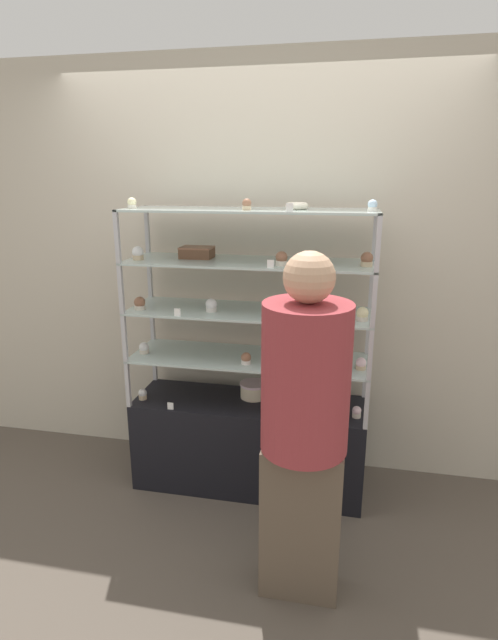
% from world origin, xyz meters
% --- Properties ---
extents(ground_plane, '(20.00, 20.00, 0.00)m').
position_xyz_m(ground_plane, '(0.00, 0.00, 0.00)').
color(ground_plane, brown).
extents(back_wall, '(8.00, 0.05, 2.60)m').
position_xyz_m(back_wall, '(0.00, 0.37, 1.30)').
color(back_wall, beige).
rests_on(back_wall, ground_plane).
extents(display_base, '(1.40, 0.44, 0.57)m').
position_xyz_m(display_base, '(0.00, 0.00, 0.28)').
color(display_base, black).
rests_on(display_base, ground_plane).
extents(display_riser_lower, '(1.40, 0.44, 0.29)m').
position_xyz_m(display_riser_lower, '(0.00, 0.00, 0.84)').
color(display_riser_lower, '#B7B7BC').
rests_on(display_riser_lower, display_base).
extents(display_riser_middle, '(1.40, 0.44, 0.29)m').
position_xyz_m(display_riser_middle, '(0.00, 0.00, 1.12)').
color(display_riser_middle, '#B7B7BC').
rests_on(display_riser_middle, display_riser_lower).
extents(display_riser_upper, '(1.40, 0.44, 0.29)m').
position_xyz_m(display_riser_upper, '(0.00, 0.00, 1.41)').
color(display_riser_upper, '#B7B7BC').
rests_on(display_riser_upper, display_riser_middle).
extents(display_riser_top, '(1.40, 0.44, 0.29)m').
position_xyz_m(display_riser_top, '(0.00, 0.00, 1.70)').
color(display_riser_top, '#B7B7BC').
rests_on(display_riser_top, display_riser_upper).
extents(layer_cake_centerpiece, '(0.17, 0.17, 0.10)m').
position_xyz_m(layer_cake_centerpiece, '(0.02, 0.07, 0.61)').
color(layer_cake_centerpiece, beige).
rests_on(layer_cake_centerpiece, display_base).
extents(sheet_cake_frosted, '(0.19, 0.14, 0.07)m').
position_xyz_m(sheet_cake_frosted, '(-0.32, 0.05, 1.46)').
color(sheet_cake_frosted, brown).
rests_on(sheet_cake_frosted, display_riser_upper).
extents(cupcake_0, '(0.05, 0.05, 0.07)m').
position_xyz_m(cupcake_0, '(-0.65, -0.10, 0.60)').
color(cupcake_0, '#CCB28C').
rests_on(cupcake_0, display_base).
extents(cupcake_1, '(0.05, 0.05, 0.07)m').
position_xyz_m(cupcake_1, '(0.64, -0.08, 0.60)').
color(cupcake_1, beige).
rests_on(cupcake_1, display_base).
extents(price_tag_0, '(0.04, 0.00, 0.04)m').
position_xyz_m(price_tag_0, '(-0.43, -0.20, 0.59)').
color(price_tag_0, white).
rests_on(price_tag_0, display_base).
extents(cupcake_2, '(0.06, 0.06, 0.07)m').
position_xyz_m(cupcake_2, '(-0.64, -0.06, 0.89)').
color(cupcake_2, beige).
rests_on(cupcake_2, display_riser_lower).
extents(cupcake_3, '(0.06, 0.06, 0.07)m').
position_xyz_m(cupcake_3, '(0.01, -0.11, 0.89)').
color(cupcake_3, white).
rests_on(cupcake_3, display_riser_lower).
extents(cupcake_4, '(0.06, 0.06, 0.07)m').
position_xyz_m(cupcake_4, '(0.65, -0.07, 0.89)').
color(cupcake_4, '#CCB28C').
rests_on(cupcake_4, display_riser_lower).
extents(price_tag_1, '(0.04, 0.00, 0.04)m').
position_xyz_m(price_tag_1, '(0.16, -0.20, 0.88)').
color(price_tag_1, white).
rests_on(price_tag_1, display_riser_lower).
extents(cupcake_5, '(0.07, 0.07, 0.08)m').
position_xyz_m(cupcake_5, '(-0.63, -0.10, 1.18)').
color(cupcake_5, beige).
rests_on(cupcake_5, display_riser_middle).
extents(cupcake_6, '(0.07, 0.07, 0.08)m').
position_xyz_m(cupcake_6, '(-0.21, -0.06, 1.18)').
color(cupcake_6, white).
rests_on(cupcake_6, display_riser_middle).
extents(cupcake_7, '(0.07, 0.07, 0.08)m').
position_xyz_m(cupcake_7, '(0.22, -0.05, 1.18)').
color(cupcake_7, beige).
rests_on(cupcake_7, display_riser_middle).
extents(cupcake_8, '(0.07, 0.07, 0.08)m').
position_xyz_m(cupcake_8, '(0.64, -0.09, 1.18)').
color(cupcake_8, beige).
rests_on(cupcake_8, display_riser_middle).
extents(price_tag_2, '(0.04, 0.00, 0.04)m').
position_xyz_m(price_tag_2, '(-0.36, -0.20, 1.16)').
color(price_tag_2, white).
rests_on(price_tag_2, display_riser_middle).
extents(cupcake_9, '(0.06, 0.06, 0.08)m').
position_xyz_m(cupcake_9, '(-0.63, -0.08, 1.46)').
color(cupcake_9, '#CCB28C').
rests_on(cupcake_9, display_riser_upper).
extents(cupcake_10, '(0.06, 0.06, 0.08)m').
position_xyz_m(cupcake_10, '(0.20, -0.11, 1.46)').
color(cupcake_10, beige).
rests_on(cupcake_10, display_riser_upper).
extents(cupcake_11, '(0.06, 0.06, 0.08)m').
position_xyz_m(cupcake_11, '(0.64, -0.04, 1.46)').
color(cupcake_11, '#CCB28C').
rests_on(cupcake_11, display_riser_upper).
extents(price_tag_3, '(0.04, 0.00, 0.04)m').
position_xyz_m(price_tag_3, '(0.15, -0.20, 1.45)').
color(price_tag_3, white).
rests_on(price_tag_3, display_riser_upper).
extents(cupcake_12, '(0.05, 0.05, 0.06)m').
position_xyz_m(cupcake_12, '(-0.64, -0.10, 1.74)').
color(cupcake_12, beige).
rests_on(cupcake_12, display_riser_top).
extents(cupcake_13, '(0.05, 0.05, 0.06)m').
position_xyz_m(cupcake_13, '(0.01, -0.09, 1.74)').
color(cupcake_13, '#CCB28C').
rests_on(cupcake_13, display_riser_top).
extents(cupcake_14, '(0.05, 0.05, 0.06)m').
position_xyz_m(cupcake_14, '(0.65, -0.08, 1.74)').
color(cupcake_14, white).
rests_on(cupcake_14, display_riser_top).
extents(price_tag_4, '(0.04, 0.00, 0.04)m').
position_xyz_m(price_tag_4, '(0.25, -0.20, 1.74)').
color(price_tag_4, white).
rests_on(price_tag_4, display_riser_top).
extents(donut_glazed, '(0.12, 0.12, 0.04)m').
position_xyz_m(donut_glazed, '(0.26, 0.03, 1.73)').
color(donut_glazed, '#EFE5CC').
rests_on(donut_glazed, display_riser_top).
extents(customer_figure, '(0.38, 0.38, 1.61)m').
position_xyz_m(customer_figure, '(0.40, -0.78, 0.86)').
color(customer_figure, brown).
rests_on(customer_figure, ground_plane).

